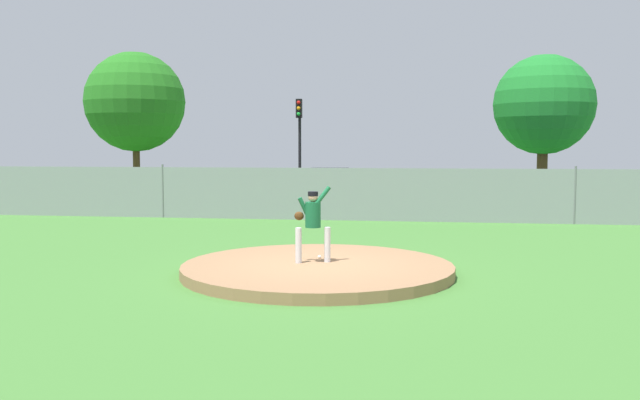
{
  "coord_description": "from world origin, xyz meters",
  "views": [
    {
      "loc": [
        2.01,
        -13.36,
        2.61
      ],
      "look_at": [
        -0.19,
        1.66,
        1.39
      ],
      "focal_mm": 37.38,
      "sensor_mm": 36.0,
      "label": 1
    }
  ],
  "objects": [
    {
      "name": "ground_plane",
      "position": [
        0.0,
        6.0,
        0.0
      ],
      "size": [
        80.0,
        80.0,
        0.0
      ],
      "primitive_type": "plane",
      "color": "#427A33"
    },
    {
      "name": "parked_car_teal",
      "position": [
        5.93,
        14.64,
        0.76
      ],
      "size": [
        1.92,
        4.31,
        1.58
      ],
      "color": "#146066",
      "rests_on": "ground_plane"
    },
    {
      "name": "parked_car_charcoal",
      "position": [
        -1.77,
        14.27,
        0.81
      ],
      "size": [
        1.86,
        4.06,
        1.72
      ],
      "color": "#232328",
      "rests_on": "ground_plane"
    },
    {
      "name": "parked_car_navy",
      "position": [
        8.81,
        14.27,
        0.77
      ],
      "size": [
        2.08,
        4.89,
        1.6
      ],
      "color": "#161E4C",
      "rests_on": "ground_plane"
    },
    {
      "name": "asphalt_strip",
      "position": [
        0.0,
        14.5,
        0.0
      ],
      "size": [
        44.0,
        7.0,
        0.01
      ],
      "primitive_type": "cube",
      "color": "#2B2B2D",
      "rests_on": "ground_plane"
    },
    {
      "name": "chainlink_fence",
      "position": [
        -0.0,
        10.0,
        0.93
      ],
      "size": [
        36.43,
        0.07,
        1.96
      ],
      "color": "gray",
      "rests_on": "ground_plane"
    },
    {
      "name": "tree_broad_right",
      "position": [
        8.18,
        21.21,
        4.67
      ],
      "size": [
        4.94,
        4.94,
        7.17
      ],
      "color": "#4C331E",
      "rests_on": "ground_plane"
    },
    {
      "name": "parked_car_red",
      "position": [
        -9.4,
        14.01,
        0.79
      ],
      "size": [
        2.03,
        4.28,
        1.67
      ],
      "color": "#A81919",
      "rests_on": "ground_plane"
    },
    {
      "name": "tree_tall_centre",
      "position": [
        -14.3,
        23.68,
        5.19
      ],
      "size": [
        5.77,
        5.77,
        8.09
      ],
      "color": "#4C331E",
      "rests_on": "ground_plane"
    },
    {
      "name": "traffic_cone_orange",
      "position": [
        1.2,
        16.26,
        0.26
      ],
      "size": [
        0.4,
        0.4,
        0.55
      ],
      "color": "orange",
      "rests_on": "asphalt_strip"
    },
    {
      "name": "pitchers_mound",
      "position": [
        0.0,
        0.0,
        0.11
      ],
      "size": [
        5.57,
        5.57,
        0.21
      ],
      "primitive_type": "cylinder",
      "color": "#99704C",
      "rests_on": "ground_plane"
    },
    {
      "name": "parked_car_champagne",
      "position": [
        -6.47,
        14.2,
        0.76
      ],
      "size": [
        2.09,
        4.82,
        1.57
      ],
      "color": "tan",
      "rests_on": "ground_plane"
    },
    {
      "name": "pitcher_youth",
      "position": [
        -0.13,
        0.14,
        1.12
      ],
      "size": [
        0.78,
        0.34,
        1.6
      ],
      "color": "silver",
      "rests_on": "pitchers_mound"
    },
    {
      "name": "traffic_light_near",
      "position": [
        -3.62,
        18.23,
        3.33
      ],
      "size": [
        0.28,
        0.46,
        4.88
      ],
      "color": "black",
      "rests_on": "ground_plane"
    },
    {
      "name": "baseball",
      "position": [
        -0.05,
        0.64,
        0.25
      ],
      "size": [
        0.07,
        0.07,
        0.07
      ],
      "primitive_type": "sphere",
      "color": "white",
      "rests_on": "pitchers_mound"
    }
  ]
}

